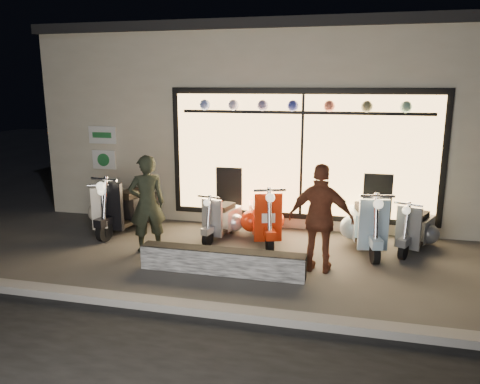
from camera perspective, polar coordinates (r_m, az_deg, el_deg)
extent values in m
plane|color=#383533|center=(8.12, 0.05, -8.23)|extent=(40.00, 40.00, 0.00)
cube|color=slate|center=(6.33, -4.30, -14.08)|extent=(40.00, 0.25, 0.12)
cube|color=beige|center=(12.52, 5.46, 8.64)|extent=(10.00, 6.00, 4.00)
cube|color=black|center=(12.54, 5.67, 18.25)|extent=(10.20, 6.20, 0.20)
cube|color=black|center=(9.49, 7.58, 4.47)|extent=(5.45, 0.06, 2.65)
cube|color=#FFBF6B|center=(9.45, 7.55, 4.43)|extent=(5.20, 0.04, 2.40)
cube|color=black|center=(9.32, 7.68, 9.57)|extent=(4.90, 0.06, 0.06)
cube|color=white|center=(10.81, -16.42, 6.69)|extent=(0.65, 0.04, 0.38)
cube|color=white|center=(10.88, -16.24, 3.81)|extent=(0.55, 0.04, 0.42)
cube|color=black|center=(7.49, -2.19, -8.46)|extent=(2.65, 0.28, 0.40)
cylinder|color=black|center=(8.74, -3.96, -5.64)|extent=(0.15, 0.31, 0.30)
cylinder|color=black|center=(9.48, -1.37, -4.12)|extent=(0.16, 0.31, 0.30)
cube|color=silver|center=(8.79, -3.41, -3.18)|extent=(0.41, 0.14, 0.72)
cube|color=silver|center=(9.35, -1.62, -3.18)|extent=(0.49, 0.68, 0.40)
cube|color=black|center=(9.21, -1.87, -1.84)|extent=(0.34, 0.53, 0.11)
sphere|color=#FFF2CC|center=(8.54, -4.06, -1.29)|extent=(0.16, 0.16, 0.13)
cylinder|color=black|center=(8.33, 3.63, -6.34)|extent=(0.22, 0.38, 0.37)
cylinder|color=black|center=(9.35, 2.64, -4.15)|extent=(0.24, 0.39, 0.37)
cube|color=red|center=(8.41, 3.44, -3.11)|extent=(0.50, 0.23, 0.89)
cube|color=red|center=(9.18, 2.75, -2.99)|extent=(0.67, 0.87, 0.50)
cube|color=black|center=(9.00, 2.86, -1.32)|extent=(0.48, 0.67, 0.13)
sphere|color=#FFF2CC|center=(8.08, 3.72, -0.69)|extent=(0.21, 0.21, 0.16)
cylinder|color=black|center=(9.32, -16.22, -4.67)|extent=(0.18, 0.40, 0.39)
cylinder|color=black|center=(10.17, -12.08, -2.95)|extent=(0.21, 0.41, 0.39)
cube|color=black|center=(9.38, -15.45, -1.68)|extent=(0.53, 0.18, 0.94)
cube|color=black|center=(10.02, -12.53, -1.79)|extent=(0.62, 0.87, 0.53)
cube|color=black|center=(9.86, -13.01, -0.15)|extent=(0.43, 0.69, 0.14)
sphere|color=#FFF2CC|center=(9.09, -16.62, 0.67)|extent=(0.20, 0.20, 0.17)
cylinder|color=black|center=(9.42, -16.23, -4.62)|extent=(0.23, 0.36, 0.35)
cylinder|color=black|center=(10.39, -15.71, -2.94)|extent=(0.25, 0.37, 0.35)
cube|color=#F8E6CB|center=(9.52, -16.26, -1.95)|extent=(0.46, 0.26, 0.83)
cube|color=#F8E6CB|center=(10.24, -15.83, -1.94)|extent=(0.68, 0.82, 0.47)
cube|color=black|center=(10.07, -15.98, -0.53)|extent=(0.49, 0.64, 0.12)
sphere|color=#FFF2CC|center=(9.21, -16.54, 0.08)|extent=(0.20, 0.20, 0.15)
cylinder|color=black|center=(8.19, 16.12, -7.18)|extent=(0.18, 0.38, 0.37)
cylinder|color=black|center=(9.20, 14.62, -4.86)|extent=(0.20, 0.39, 0.37)
cube|color=#94B9D2|center=(8.27, 15.95, -3.87)|extent=(0.51, 0.17, 0.90)
cube|color=#94B9D2|center=(9.03, 14.84, -3.68)|extent=(0.59, 0.84, 0.50)
cube|color=black|center=(8.85, 15.09, -1.99)|extent=(0.41, 0.66, 0.13)
sphere|color=#FFF2CC|center=(7.94, 16.52, -1.42)|extent=(0.19, 0.19, 0.16)
cylinder|color=black|center=(8.54, 19.27, -6.77)|extent=(0.21, 0.32, 0.31)
cylinder|color=black|center=(9.39, 21.04, -5.15)|extent=(0.23, 0.33, 0.31)
cube|color=#5B5F63|center=(8.61, 19.85, -4.15)|extent=(0.41, 0.23, 0.76)
cube|color=#5B5F63|center=(9.24, 20.97, -4.16)|extent=(0.61, 0.75, 0.42)
cube|color=black|center=(9.09, 20.94, -2.75)|extent=(0.44, 0.58, 0.11)
sphere|color=#FFF2CC|center=(8.33, 19.61, -2.13)|extent=(0.18, 0.18, 0.14)
imported|color=black|center=(8.44, -11.25, -1.42)|extent=(0.76, 0.70, 1.75)
imported|color=brown|center=(7.48, 9.84, -3.23)|extent=(1.06, 0.50, 1.75)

